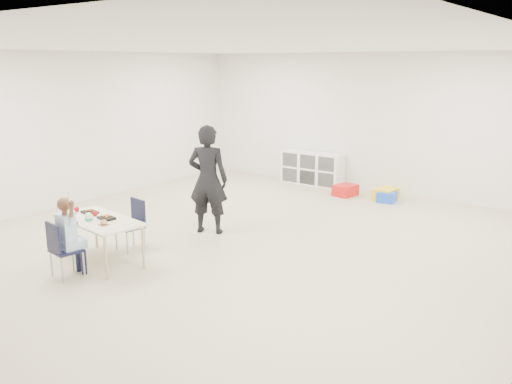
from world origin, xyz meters
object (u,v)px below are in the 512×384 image
Objects in this scene: table at (100,240)px; adult at (208,180)px; chair_near at (66,249)px; cubby_shelf at (312,168)px; child at (65,233)px.

adult reaches higher than table.
chair_near is at bearing 61.07° from adult.
cubby_shelf is 4.00m from adult.
table is 1.94m from adult.
table is at bearing -88.32° from cubby_shelf.
adult is (0.46, -3.94, 0.49)m from cubby_shelf.
cubby_shelf is 0.83× the size of adult.
chair_near is at bearing -74.66° from table.
chair_near reaches higher than table.
chair_near is 6.35m from cubby_shelf.
adult reaches higher than chair_near.
table is 0.57m from chair_near.
chair_near is 0.43× the size of adult.
child is 2.43m from adult.
adult is at bearing 93.18° from chair_near.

